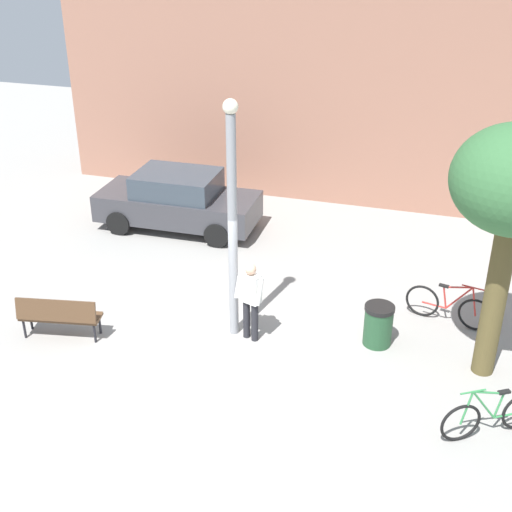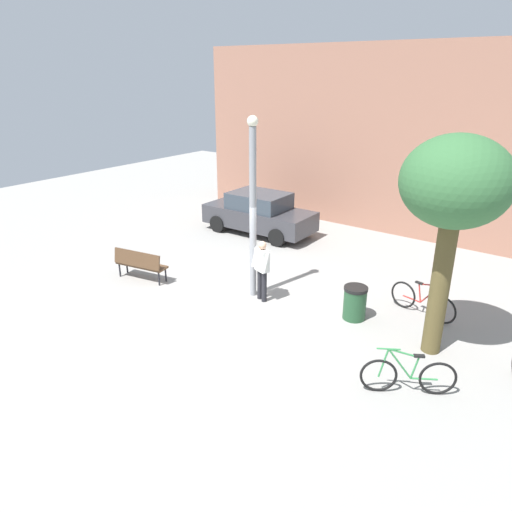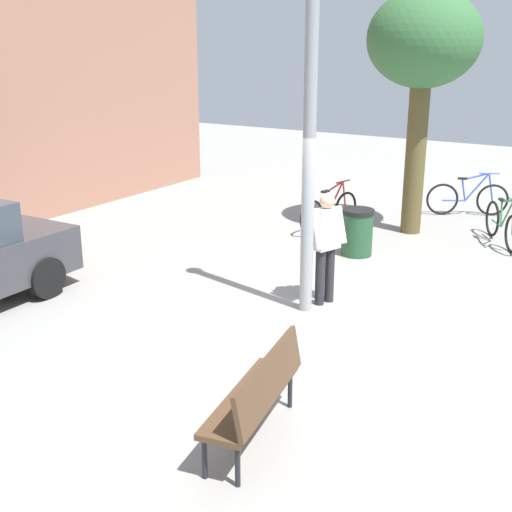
{
  "view_description": "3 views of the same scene",
  "coord_description": "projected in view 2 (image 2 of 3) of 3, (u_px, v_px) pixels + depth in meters",
  "views": [
    {
      "loc": [
        4.02,
        -10.51,
        7.71
      ],
      "look_at": [
        0.3,
        1.67,
        1.16
      ],
      "focal_mm": 48.05,
      "sensor_mm": 36.0,
      "label": 1
    },
    {
      "loc": [
        7.34,
        -8.9,
        5.77
      ],
      "look_at": [
        -0.19,
        1.14,
        0.84
      ],
      "focal_mm": 33.32,
      "sensor_mm": 36.0,
      "label": 2
    },
    {
      "loc": [
        -7.89,
        -3.73,
        3.76
      ],
      "look_at": [
        -0.12,
        1.12,
        0.8
      ],
      "focal_mm": 47.12,
      "sensor_mm": 36.0,
      "label": 3
    }
  ],
  "objects": [
    {
      "name": "building_facade",
      "position": [
        379.0,
        138.0,
        18.08
      ],
      "size": [
        14.79,
        2.0,
        6.69
      ],
      "primitive_type": "cube",
      "color": "#9E6B56",
      "rests_on": "ground_plane"
    },
    {
      "name": "bicycle_green",
      "position": [
        408.0,
        376.0,
        8.97
      ],
      "size": [
        1.56,
        1.0,
        0.97
      ],
      "color": "black",
      "rests_on": "ground_plane"
    },
    {
      "name": "trash_bin",
      "position": [
        355.0,
        303.0,
        11.67
      ],
      "size": [
        0.59,
        0.59,
        0.85
      ],
      "color": "#234C2D",
      "rests_on": "ground_plane"
    },
    {
      "name": "parked_car_charcoal",
      "position": [
        259.0,
        213.0,
        17.73
      ],
      "size": [
        4.23,
        1.88,
        1.55
      ],
      "color": "#38383D",
      "rests_on": "ground_plane"
    },
    {
      "name": "bicycle_red",
      "position": [
        423.0,
        301.0,
        11.85
      ],
      "size": [
        1.78,
        0.45,
        0.97
      ],
      "color": "black",
      "rests_on": "ground_plane"
    },
    {
      "name": "plaza_tree",
      "position": [
        455.0,
        188.0,
        9.15
      ],
      "size": [
        2.15,
        2.15,
        4.69
      ],
      "color": "brown",
      "rests_on": "ground_plane"
    },
    {
      "name": "person_by_lamppost",
      "position": [
        262.0,
        267.0,
        12.42
      ],
      "size": [
        0.63,
        0.42,
        1.67
      ],
      "color": "#232328",
      "rests_on": "ground_plane"
    },
    {
      "name": "ground_plane",
      "position": [
        236.0,
        299.0,
        12.84
      ],
      "size": [
        36.0,
        36.0,
        0.0
      ],
      "primitive_type": "plane",
      "color": "gray"
    },
    {
      "name": "park_bench",
      "position": [
        140.0,
        263.0,
        13.79
      ],
      "size": [
        1.66,
        0.76,
        0.92
      ],
      "color": "#513823",
      "rests_on": "ground_plane"
    },
    {
      "name": "lamppost",
      "position": [
        253.0,
        204.0,
        12.14
      ],
      "size": [
        0.28,
        0.28,
        4.76
      ],
      "color": "gray",
      "rests_on": "ground_plane"
    }
  ]
}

